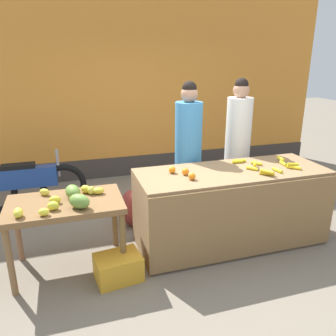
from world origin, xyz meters
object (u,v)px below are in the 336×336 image
vendor_woman_blue_shirt (188,154)px  vendor_woman_white_shirt (237,147)px  produce_crate (118,267)px  produce_sack (133,208)px  parked_motorcycle (28,184)px

vendor_woman_blue_shirt → vendor_woman_white_shirt: bearing=7.4°
produce_crate → produce_sack: (0.37, 1.05, 0.12)m
produce_sack → vendor_woman_blue_shirt: bearing=-4.1°
vendor_woman_blue_shirt → produce_crate: bearing=-137.5°
produce_crate → vendor_woman_blue_shirt: bearing=42.5°
vendor_woman_blue_shirt → produce_sack: bearing=175.9°
produce_sack → produce_crate: bearing=-109.2°
vendor_woman_blue_shirt → produce_sack: (-0.73, 0.05, -0.68)m
vendor_woman_white_shirt → produce_sack: (-1.48, -0.05, -0.69)m
vendor_woman_blue_shirt → produce_crate: 1.69m
vendor_woman_blue_shirt → produce_crate: vendor_woman_blue_shirt is taller
produce_crate → produce_sack: produce_sack is taller
vendor_woman_white_shirt → produce_sack: size_ratio=3.74×
vendor_woman_blue_shirt → parked_motorcycle: (-2.05, 0.95, -0.53)m
vendor_woman_blue_shirt → vendor_woman_white_shirt: 0.76m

